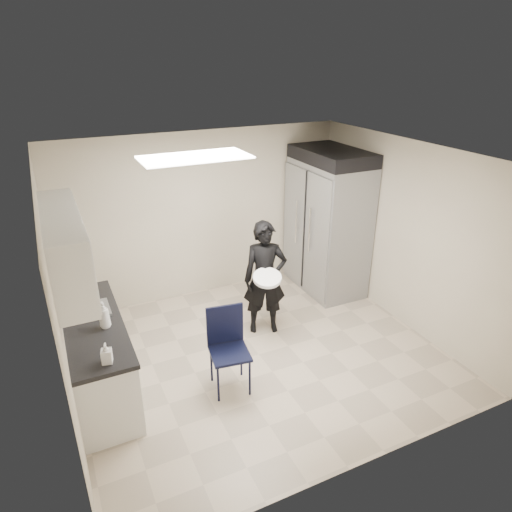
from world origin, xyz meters
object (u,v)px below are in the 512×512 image
commercial_fridge (327,227)px  man_tuxedo (265,278)px  lower_counter (98,358)px  folding_chair (230,353)px

commercial_fridge → man_tuxedo: bearing=-153.0°
commercial_fridge → man_tuxedo: commercial_fridge is taller
lower_counter → folding_chair: folding_chair is taller
lower_counter → commercial_fridge: size_ratio=0.90×
lower_counter → commercial_fridge: commercial_fridge is taller
commercial_fridge → man_tuxedo: 1.69m
commercial_fridge → lower_counter: bearing=-164.1°
lower_counter → folding_chair: bearing=-24.8°
lower_counter → man_tuxedo: (2.29, 0.32, 0.38)m
lower_counter → commercial_fridge: 3.98m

